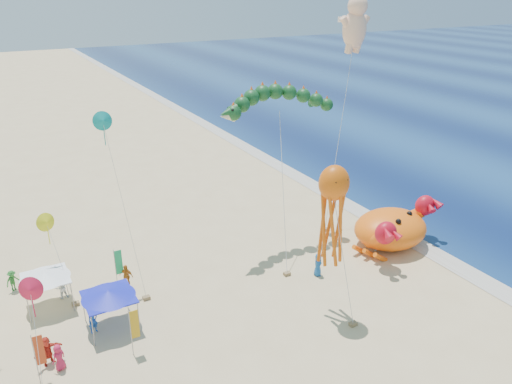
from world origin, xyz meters
TOP-DOWN VIEW (x-y plane):
  - ground at (0.00, 0.00)m, footprint 320.00×320.00m
  - foam_strip at (12.00, 0.00)m, footprint 320.00×320.00m
  - crab_inflatable at (9.77, -0.19)m, footprint 8.70×7.11m
  - dragon_kite at (2.18, 5.98)m, footprint 11.02×7.89m
  - cherub_kite at (10.84, 7.70)m, footprint 5.63×4.16m
  - octopus_kite at (-0.19, -4.68)m, footprint 2.00×3.56m
  - canopy_blue at (-13.55, 0.38)m, footprint 3.37×3.37m
  - canopy_white at (-16.75, 4.64)m, footprint 3.26×3.26m
  - feather_flags at (-15.89, 0.07)m, footprint 9.36×7.55m
  - beachgoers at (-12.32, 1.66)m, footprint 27.81×10.99m
  - small_kites at (-16.44, 2.49)m, footprint 10.65×12.46m

SIDE VIEW (x-z plane):
  - ground at x=0.00m, z-range 0.00..0.00m
  - foam_strip at x=12.00m, z-range 0.01..0.01m
  - beachgoers at x=-12.32m, z-range -0.05..1.79m
  - crab_inflatable at x=9.77m, z-range -0.23..3.59m
  - feather_flags at x=-15.89m, z-range 0.41..3.61m
  - canopy_white at x=-16.75m, z-range 1.09..3.79m
  - canopy_blue at x=-13.55m, z-range 1.09..3.79m
  - small_kites at x=-16.44m, z-range 0.44..13.21m
  - octopus_kite at x=-0.19m, z-range 2.34..12.66m
  - dragon_kite at x=2.18m, z-range 5.23..18.10m
  - cherub_kite at x=10.84m, z-range 7.58..27.39m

